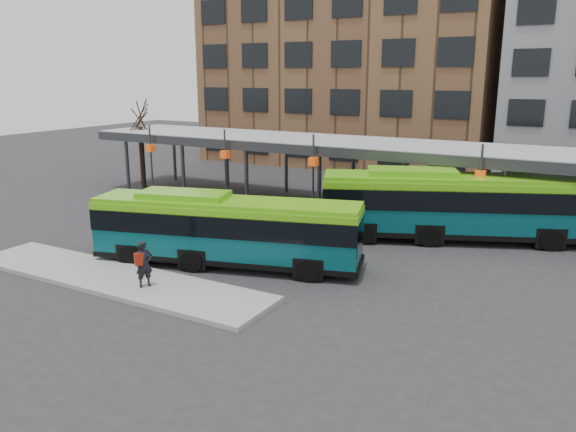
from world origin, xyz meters
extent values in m
plane|color=#28282B|center=(0.00, 0.00, 0.00)|extent=(120.00, 120.00, 0.00)
cube|color=gray|center=(-5.50, -3.00, 0.09)|extent=(14.00, 3.00, 0.18)
cube|color=#999B9E|center=(0.00, 13.00, 4.00)|extent=(40.00, 6.00, 0.35)
cube|color=#383A3D|center=(0.00, 10.00, 3.85)|extent=(40.00, 0.15, 0.55)
cylinder|color=#383A3D|center=(-18.00, 10.50, 1.90)|extent=(0.24, 0.24, 3.80)
cylinder|color=#383A3D|center=(-18.00, 15.50, 1.90)|extent=(0.24, 0.24, 3.80)
cylinder|color=#383A3D|center=(-13.00, 10.50, 1.90)|extent=(0.24, 0.24, 3.80)
cylinder|color=#383A3D|center=(-13.00, 15.50, 1.90)|extent=(0.24, 0.24, 3.80)
cylinder|color=#383A3D|center=(-8.00, 10.50, 1.90)|extent=(0.24, 0.24, 3.80)
cylinder|color=#383A3D|center=(-8.00, 15.50, 1.90)|extent=(0.24, 0.24, 3.80)
cylinder|color=#383A3D|center=(-3.00, 10.50, 1.90)|extent=(0.24, 0.24, 3.80)
cylinder|color=#383A3D|center=(-3.00, 15.50, 1.90)|extent=(0.24, 0.24, 3.80)
cylinder|color=#383A3D|center=(2.00, 10.50, 1.90)|extent=(0.24, 0.24, 3.80)
cylinder|color=#383A3D|center=(2.00, 15.50, 1.90)|extent=(0.24, 0.24, 3.80)
cylinder|color=#383A3D|center=(7.00, 10.50, 1.90)|extent=(0.24, 0.24, 3.80)
cylinder|color=#383A3D|center=(7.00, 15.50, 1.90)|extent=(0.24, 0.24, 3.80)
cylinder|color=#383A3D|center=(-15.00, 9.70, 2.40)|extent=(0.12, 0.12, 4.80)
cube|color=#E3480D|center=(-15.00, 9.70, 3.30)|extent=(0.45, 0.45, 0.45)
cylinder|color=#383A3D|center=(-9.00, 9.70, 2.40)|extent=(0.12, 0.12, 4.80)
cube|color=#E3480D|center=(-9.00, 9.70, 3.30)|extent=(0.45, 0.45, 0.45)
cylinder|color=#383A3D|center=(-3.00, 9.70, 2.40)|extent=(0.12, 0.12, 4.80)
cube|color=#E3480D|center=(-3.00, 9.70, 3.30)|extent=(0.45, 0.45, 0.45)
cylinder|color=#383A3D|center=(6.00, 9.70, 2.40)|extent=(0.12, 0.12, 4.80)
cube|color=#E3480D|center=(6.00, 9.70, 3.30)|extent=(0.45, 0.45, 0.45)
cylinder|color=black|center=(-18.00, 12.00, 2.20)|extent=(0.36, 0.36, 4.40)
cylinder|color=black|center=(-17.90, 12.00, 4.80)|extent=(0.08, 1.63, 1.59)
cylinder|color=black|center=(-18.00, 12.10, 4.80)|extent=(1.63, 0.13, 1.59)
cylinder|color=black|center=(-18.10, 11.99, 4.80)|extent=(0.15, 1.63, 1.59)
cylinder|color=black|center=(-18.00, 11.90, 4.80)|extent=(1.63, 0.10, 1.59)
cube|color=brown|center=(-10.00, 32.00, 11.00)|extent=(26.00, 14.00, 22.00)
cube|color=#06464B|center=(-2.61, 0.75, 1.52)|extent=(11.61, 5.36, 2.37)
cube|color=black|center=(-2.61, 0.75, 1.99)|extent=(11.67, 5.42, 0.90)
cube|color=#5CB612|center=(-2.61, 0.75, 2.80)|extent=(11.58, 5.27, 0.19)
cube|color=#5CB612|center=(-4.43, 0.24, 2.99)|extent=(4.12, 2.67, 0.33)
cube|color=black|center=(-2.61, 0.75, 0.45)|extent=(11.68, 5.43, 0.23)
cylinder|color=black|center=(1.36, 0.66, 0.47)|extent=(0.99, 0.53, 0.95)
cylinder|color=black|center=(0.74, 2.89, 0.47)|extent=(0.99, 0.53, 0.95)
cylinder|color=black|center=(-3.39, -0.68, 0.47)|extent=(0.99, 0.53, 0.95)
cylinder|color=black|center=(-4.02, 1.55, 0.47)|extent=(0.99, 0.53, 0.95)
cylinder|color=black|center=(-6.13, -1.44, 0.47)|extent=(0.99, 0.53, 0.95)
cylinder|color=black|center=(-6.76, 0.79, 0.47)|extent=(0.99, 0.53, 0.95)
cube|color=#06464B|center=(4.96, 9.36, 1.70)|extent=(12.82, 7.36, 2.66)
cube|color=black|center=(4.96, 9.36, 2.24)|extent=(12.89, 7.44, 1.01)
cube|color=#5CB612|center=(4.96, 9.36, 3.14)|extent=(12.78, 7.26, 0.21)
cube|color=#5CB612|center=(2.99, 8.54, 3.35)|extent=(4.67, 3.40, 0.37)
cube|color=black|center=(4.96, 9.36, 0.50)|extent=(12.90, 7.44, 0.26)
cylinder|color=black|center=(9.39, 9.80, 0.53)|extent=(1.11, 0.70, 1.06)
cylinder|color=black|center=(8.39, 12.19, 0.53)|extent=(1.11, 0.70, 1.06)
cylinder|color=black|center=(4.28, 7.67, 0.53)|extent=(1.11, 0.70, 1.06)
cylinder|color=black|center=(3.28, 10.07, 0.53)|extent=(1.11, 0.70, 1.06)
cylinder|color=black|center=(1.33, 6.45, 0.53)|extent=(1.11, 0.70, 1.06)
cylinder|color=black|center=(0.33, 8.85, 0.53)|extent=(1.11, 0.70, 1.06)
imported|color=black|center=(-3.61, -3.21, 1.07)|extent=(0.67, 0.77, 1.78)
cube|color=maroon|center=(-3.69, -3.37, 1.31)|extent=(0.32, 0.38, 0.48)
camera|label=1|loc=(10.93, -18.05, 8.02)|focal=35.00mm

